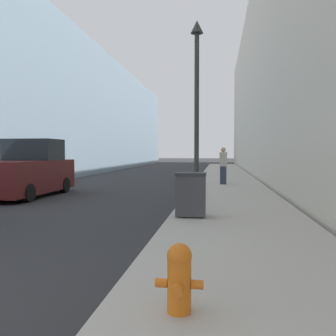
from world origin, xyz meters
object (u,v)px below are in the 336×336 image
object	(u,v)px
fire_hydrant	(179,276)
lamppost	(197,94)
pedestrian_on_sidewalk	(223,166)
trash_bin	(191,194)
pickup_truck	(25,172)

from	to	relation	value
fire_hydrant	lamppost	world-z (taller)	lamppost
fire_hydrant	lamppost	size ratio (longest dim) A/B	0.11
pedestrian_on_sidewalk	trash_bin	bearing A→B (deg)	-95.37
fire_hydrant	pedestrian_on_sidewalk	size ratio (longest dim) A/B	0.38
fire_hydrant	lamppost	bearing A→B (deg)	92.41
fire_hydrant	pedestrian_on_sidewalk	world-z (taller)	pedestrian_on_sidewalk
lamppost	pedestrian_on_sidewalk	size ratio (longest dim) A/B	3.41
fire_hydrant	pedestrian_on_sidewalk	bearing A→B (deg)	87.73
pickup_truck	trash_bin	bearing A→B (deg)	-33.89
fire_hydrant	trash_bin	bearing A→B (deg)	93.08
trash_bin	pickup_truck	distance (m)	8.26
fire_hydrant	trash_bin	size ratio (longest dim) A/B	0.64
trash_bin	lamppost	distance (m)	5.19
pedestrian_on_sidewalk	lamppost	bearing A→B (deg)	-100.72
trash_bin	pedestrian_on_sidewalk	distance (m)	9.52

